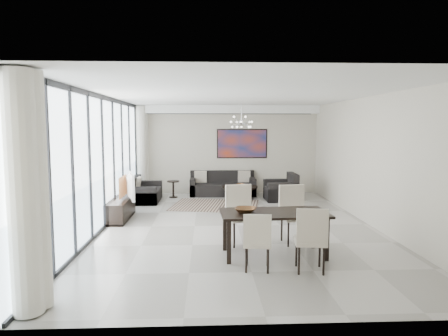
{
  "coord_description": "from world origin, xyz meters",
  "views": [
    {
      "loc": [
        -0.69,
        -8.78,
        2.23
      ],
      "look_at": [
        -0.28,
        0.55,
        1.25
      ],
      "focal_mm": 32.0,
      "sensor_mm": 36.0,
      "label": 1
    }
  ],
  "objects": [
    {
      "name": "soffit",
      "position": [
        0.0,
        4.3,
        2.77
      ],
      "size": [
        5.98,
        0.4,
        0.26
      ],
      "primitive_type": "cube",
      "color": "white",
      "rests_on": "room_shell"
    },
    {
      "name": "painting",
      "position": [
        0.5,
        4.47,
        1.65
      ],
      "size": [
        1.68,
        0.04,
        0.98
      ],
      "primitive_type": "cube",
      "color": "#A23316",
      "rests_on": "room_shell"
    },
    {
      "name": "television",
      "position": [
        -2.6,
        0.79,
        0.8
      ],
      "size": [
        0.41,
        1.08,
        0.62
      ],
      "primitive_type": "imported",
      "rotation": [
        0.0,
        0.0,
        1.83
      ],
      "color": "gray",
      "rests_on": "tv_console"
    },
    {
      "name": "loveseat",
      "position": [
        -2.54,
        3.04,
        0.25
      ],
      "size": [
        0.82,
        1.46,
        0.73
      ],
      "color": "black",
      "rests_on": "floor"
    },
    {
      "name": "armchair",
      "position": [
        1.59,
        3.05,
        0.28
      ],
      "size": [
        0.93,
        0.98,
        0.82
      ],
      "color": "black",
      "rests_on": "floor"
    },
    {
      "name": "bowl_dining",
      "position": [
        -0.03,
        -2.14,
        0.81
      ],
      "size": [
        0.44,
        0.44,
        0.09
      ],
      "primitive_type": "imported",
      "rotation": [
        0.0,
        0.0,
        -0.25
      ],
      "color": "brown",
      "rests_on": "dining_table"
    },
    {
      "name": "chandelier",
      "position": [
        0.3,
        2.5,
        2.35
      ],
      "size": [
        0.66,
        0.66,
        0.71
      ],
      "color": "silver",
      "rests_on": "room_shell"
    },
    {
      "name": "dining_chair_nw",
      "position": [
        -0.05,
        -1.31,
        0.64
      ],
      "size": [
        0.6,
        0.6,
        1.11
      ],
      "color": "#BDB49D",
      "rests_on": "floor"
    },
    {
      "name": "room_shell",
      "position": [
        0.46,
        0.0,
        1.45
      ],
      "size": [
        6.0,
        9.0,
        2.9
      ],
      "color": "#A8A39B",
      "rests_on": "ground"
    },
    {
      "name": "window_wall",
      "position": [
        -2.86,
        0.0,
        1.47
      ],
      "size": [
        0.37,
        8.95,
        2.9
      ],
      "color": "silver",
      "rests_on": "floor"
    },
    {
      "name": "coffee_table",
      "position": [
        0.33,
        3.36,
        0.22
      ],
      "size": [
        1.1,
        1.1,
        0.39
      ],
      "color": "black",
      "rests_on": "floor"
    },
    {
      "name": "dining_chair_sw",
      "position": [
        0.09,
        -2.85,
        0.52
      ],
      "size": [
        0.47,
        0.47,
        0.91
      ],
      "color": "#BDB49D",
      "rests_on": "floor"
    },
    {
      "name": "dining_chair_se",
      "position": [
        0.89,
        -2.96,
        0.58
      ],
      "size": [
        0.52,
        0.52,
        1.02
      ],
      "color": "#BDB49D",
      "rests_on": "floor"
    },
    {
      "name": "side_table",
      "position": [
        -1.73,
        3.65,
        0.35
      ],
      "size": [
        0.39,
        0.39,
        0.53
      ],
      "color": "black",
      "rests_on": "floor"
    },
    {
      "name": "rug",
      "position": [
        -0.44,
        2.33,
        0.01
      ],
      "size": [
        2.65,
        2.2,
        0.01
      ],
      "primitive_type": "cube",
      "rotation": [
        0.0,
        0.0,
        -0.17
      ],
      "color": "black",
      "rests_on": "floor"
    },
    {
      "name": "dining_table",
      "position": [
        0.47,
        -2.09,
        0.68
      ],
      "size": [
        1.87,
        1.0,
        0.76
      ],
      "color": "black",
      "rests_on": "floor"
    },
    {
      "name": "dining_chair_ne",
      "position": [
        0.98,
        -1.29,
        0.63
      ],
      "size": [
        0.56,
        0.56,
        1.1
      ],
      "color": "#BDB49D",
      "rests_on": "floor"
    },
    {
      "name": "sofa_main",
      "position": [
        -0.17,
        4.07,
        0.26
      ],
      "size": [
        2.11,
        0.86,
        0.77
      ],
      "color": "black",
      "rests_on": "floor"
    },
    {
      "name": "tv_console",
      "position": [
        -2.76,
        0.75,
        0.24
      ],
      "size": [
        0.44,
        1.55,
        0.49
      ],
      "primitive_type": "cube",
      "color": "black",
      "rests_on": "floor"
    },
    {
      "name": "bowl_coffee",
      "position": [
        0.36,
        3.36,
        0.42
      ],
      "size": [
        0.29,
        0.29,
        0.08
      ],
      "primitive_type": "imported",
      "rotation": [
        0.0,
        0.0,
        -0.19
      ],
      "color": "brown",
      "rests_on": "coffee_table"
    }
  ]
}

